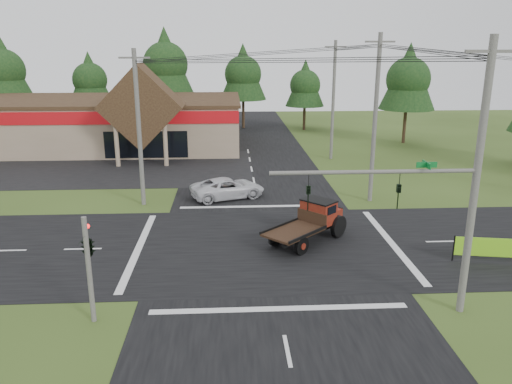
{
  "coord_description": "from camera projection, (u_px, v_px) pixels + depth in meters",
  "views": [
    {
      "loc": [
        -1.99,
        -25.57,
        10.53
      ],
      "look_at": [
        -0.42,
        3.08,
        2.2
      ],
      "focal_mm": 35.0,
      "sensor_mm": 36.0,
      "label": 1
    }
  ],
  "objects": [
    {
      "name": "tree_row_b",
      "position": [
        90.0,
        78.0,
        64.91
      ],
      "size": [
        5.6,
        5.6,
        10.1
      ],
      "color": "#332316",
      "rests_on": "ground"
    },
    {
      "name": "parking_apron",
      "position": [
        96.0,
        169.0,
        45.04
      ],
      "size": [
        28.0,
        14.0,
        0.02
      ],
      "primitive_type": "cube",
      "color": "black",
      "rests_on": "ground"
    },
    {
      "name": "roadside_banner",
      "position": [
        494.0,
        250.0,
        25.15
      ],
      "size": [
        4.02,
        0.84,
        1.39
      ],
      "primitive_type": null,
      "rotation": [
        0.0,
        0.0,
        -0.18
      ],
      "color": "#75C219",
      "rests_on": "ground"
    },
    {
      "name": "utility_pole_nw",
      "position": [
        139.0,
        128.0,
        33.31
      ],
      "size": [
        2.0,
        0.3,
        10.5
      ],
      "color": "#595651",
      "rests_on": "ground"
    },
    {
      "name": "tree_row_c",
      "position": [
        165.0,
        62.0,
        63.92
      ],
      "size": [
        7.28,
        7.28,
        13.13
      ],
      "color": "#332316",
      "rests_on": "ground"
    },
    {
      "name": "tree_side_ne",
      "position": [
        408.0,
        77.0,
        55.22
      ],
      "size": [
        6.16,
        6.16,
        11.11
      ],
      "color": "#332316",
      "rests_on": "ground"
    },
    {
      "name": "utility_pole_ne",
      "position": [
        375.0,
        118.0,
        34.01
      ],
      "size": [
        2.0,
        0.3,
        11.5
      ],
      "color": "#595651",
      "rests_on": "ground"
    },
    {
      "name": "utility_pole_n",
      "position": [
        333.0,
        100.0,
        47.48
      ],
      "size": [
        2.0,
        0.3,
        11.2
      ],
      "color": "#595651",
      "rests_on": "ground"
    },
    {
      "name": "cvs_building",
      "position": [
        103.0,
        121.0,
        54.31
      ],
      "size": [
        30.4,
        18.2,
        9.19
      ],
      "color": "gray",
      "rests_on": "ground"
    },
    {
      "name": "road_ns",
      "position": [
        267.0,
        245.0,
        27.56
      ],
      "size": [
        12.0,
        120.0,
        0.02
      ],
      "primitive_type": "cube",
      "color": "black",
      "rests_on": "ground"
    },
    {
      "name": "tree_row_a",
      "position": [
        3.0,
        68.0,
        62.1
      ],
      "size": [
        6.72,
        6.72,
        12.12
      ],
      "color": "#332316",
      "rests_on": "ground"
    },
    {
      "name": "utility_pole_nr",
      "position": [
        476.0,
        180.0,
        19.19
      ],
      "size": [
        2.0,
        0.3,
        11.0
      ],
      "color": "#595651",
      "rests_on": "ground"
    },
    {
      "name": "traffic_signal_corner",
      "position": [
        87.0,
        237.0,
        19.16
      ],
      "size": [
        0.53,
        2.48,
        4.4
      ],
      "color": "#595651",
      "rests_on": "ground"
    },
    {
      "name": "tree_row_d",
      "position": [
        243.0,
        72.0,
        65.78
      ],
      "size": [
        6.16,
        6.16,
        11.11
      ],
      "color": "#332316",
      "rests_on": "ground"
    },
    {
      "name": "white_pickup",
      "position": [
        228.0,
        188.0,
        36.11
      ],
      "size": [
        5.84,
        4.12,
        1.48
      ],
      "primitive_type": "imported",
      "rotation": [
        0.0,
        0.0,
        1.92
      ],
      "color": "silver",
      "rests_on": "ground"
    },
    {
      "name": "tree_row_e",
      "position": [
        305.0,
        84.0,
        64.66
      ],
      "size": [
        5.04,
        5.04,
        9.09
      ],
      "color": "#332316",
      "rests_on": "ground"
    },
    {
      "name": "traffic_signal_mast",
      "position": [
        430.0,
        210.0,
        19.44
      ],
      "size": [
        8.12,
        0.24,
        7.0
      ],
      "color": "#595651",
      "rests_on": "ground"
    },
    {
      "name": "ground",
      "position": [
        267.0,
        246.0,
        27.56
      ],
      "size": [
        120.0,
        120.0,
        0.0
      ],
      "primitive_type": "plane",
      "color": "#364A1A",
      "rests_on": "ground"
    },
    {
      "name": "road_ew",
      "position": [
        267.0,
        245.0,
        27.56
      ],
      "size": [
        120.0,
        12.0,
        0.02
      ],
      "primitive_type": "cube",
      "color": "black",
      "rests_on": "ground"
    },
    {
      "name": "antique_flatbed_truck",
      "position": [
        307.0,
        223.0,
        27.74
      ],
      "size": [
        5.37,
        5.29,
        2.28
      ],
      "primitive_type": null,
      "rotation": [
        0.0,
        0.0,
        -0.8
      ],
      "color": "#62140E",
      "rests_on": "ground"
    }
  ]
}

